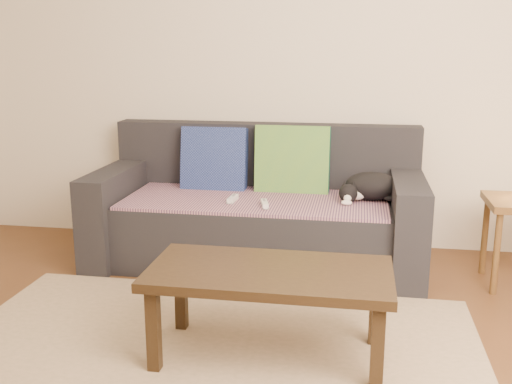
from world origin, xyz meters
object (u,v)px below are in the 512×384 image
wii_remote_a (233,199)px  coffee_table (269,281)px  cat (370,187)px  sofa (258,214)px  wii_remote_b (265,204)px

wii_remote_a → coffee_table: 1.18m
cat → coffee_table: bearing=-111.4°
sofa → wii_remote_b: size_ratio=14.00×
wii_remote_b → coffee_table: 1.04m
wii_remote_b → coffee_table: bearing=175.8°
coffee_table → sofa: bearing=101.8°
wii_remote_a → sofa: bearing=-31.5°
wii_remote_a → wii_remote_b: bearing=-108.9°
wii_remote_a → coffee_table: (0.40, -1.11, -0.08)m
wii_remote_b → coffee_table: wii_remote_b is taller
cat → coffee_table: (-0.45, -1.29, -0.15)m
wii_remote_a → wii_remote_b: same height
sofa → wii_remote_a: bearing=-125.1°
coffee_table → wii_remote_b: bearing=100.2°
wii_remote_b → cat: bearing=-81.6°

